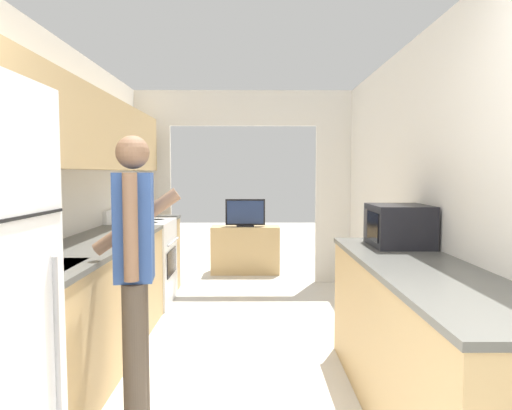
{
  "coord_description": "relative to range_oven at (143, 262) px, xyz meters",
  "views": [
    {
      "loc": [
        0.13,
        -1.1,
        1.45
      ],
      "look_at": [
        0.15,
        3.04,
        1.15
      ],
      "focal_mm": 32.0,
      "sensor_mm": 36.0,
      "label": 1
    }
  ],
  "objects": [
    {
      "name": "wall_far_with_doorway",
      "position": [
        1.09,
        0.97,
        1.0
      ],
      "size": [
        3.19,
        0.06,
        2.5
      ],
      "color": "white",
      "rests_on": "ground_plane"
    },
    {
      "name": "wall_right",
      "position": [
        2.52,
        -2.07,
        0.79
      ],
      "size": [
        0.06,
        7.22,
        2.5
      ],
      "color": "white",
      "rests_on": "ground_plane"
    },
    {
      "name": "person",
      "position": [
        0.54,
        -2.39,
        0.42
      ],
      "size": [
        0.53,
        0.41,
        1.66
      ],
      "rotation": [
        0.0,
        0.0,
        1.7
      ],
      "color": "#4C4238",
      "rests_on": "ground_plane"
    },
    {
      "name": "television",
      "position": [
        1.1,
        1.5,
        0.41
      ],
      "size": [
        0.56,
        0.16,
        0.39
      ],
      "color": "black",
      "rests_on": "tv_cabinet"
    },
    {
      "name": "tv_cabinet",
      "position": [
        1.1,
        1.55,
        -0.13
      ],
      "size": [
        0.98,
        0.42,
        0.68
      ],
      "color": "tan",
      "rests_on": "ground_plane"
    },
    {
      "name": "range_oven",
      "position": [
        0.0,
        0.0,
        0.0
      ],
      "size": [
        0.66,
        0.76,
        1.06
      ],
      "color": "white",
      "rests_on": "ground_plane"
    },
    {
      "name": "counter_left",
      "position": [
        -0.01,
        -1.43,
        -0.0
      ],
      "size": [
        0.62,
        3.78,
        0.92
      ],
      "color": "tan",
      "rests_on": "ground_plane"
    },
    {
      "name": "wall_left",
      "position": [
        -0.26,
        -1.69,
        1.01
      ],
      "size": [
        0.38,
        7.22,
        2.5
      ],
      "color": "white",
      "rests_on": "ground_plane"
    },
    {
      "name": "counter_right",
      "position": [
        2.19,
        -2.45,
        -0.01
      ],
      "size": [
        0.62,
        2.29,
        0.92
      ],
      "color": "tan",
      "rests_on": "ground_plane"
    },
    {
      "name": "microwave",
      "position": [
        2.27,
        -1.73,
        0.6
      ],
      "size": [
        0.4,
        0.47,
        0.3
      ],
      "color": "black",
      "rests_on": "counter_right"
    }
  ]
}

